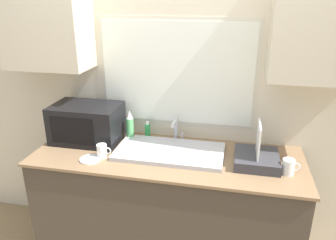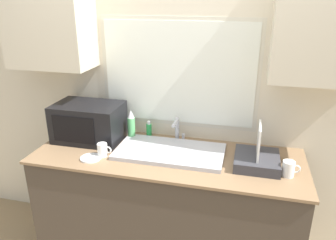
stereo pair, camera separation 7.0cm
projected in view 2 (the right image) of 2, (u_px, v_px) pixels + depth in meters
name	position (u px, v px, depth m)	size (l,w,h in m)	color
countertop	(167.00, 207.00, 2.51)	(1.92, 0.70, 0.91)	#42382D
wall_back	(178.00, 73.00, 2.45)	(6.00, 0.38, 2.60)	beige
sink_basin	(170.00, 152.00, 2.36)	(0.77, 0.41, 0.03)	#B2B2B7
faucet	(177.00, 128.00, 2.51)	(0.08, 0.15, 0.19)	#B7B7BC
microwave	(89.00, 122.00, 2.54)	(0.52, 0.34, 0.29)	black
dish_rack	(257.00, 159.00, 2.18)	(0.29, 0.32, 0.29)	#333338
spray_bottle	(131.00, 125.00, 2.56)	(0.06, 0.06, 0.24)	#59B266
soap_bottle	(149.00, 130.00, 2.60)	(0.04, 0.04, 0.14)	#268C3F
mug_near_sink	(103.00, 150.00, 2.31)	(0.10, 0.07, 0.10)	white
mug_by_rack	(289.00, 169.00, 2.05)	(0.11, 0.08, 0.10)	white
small_plate	(91.00, 158.00, 2.28)	(0.15, 0.15, 0.01)	white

